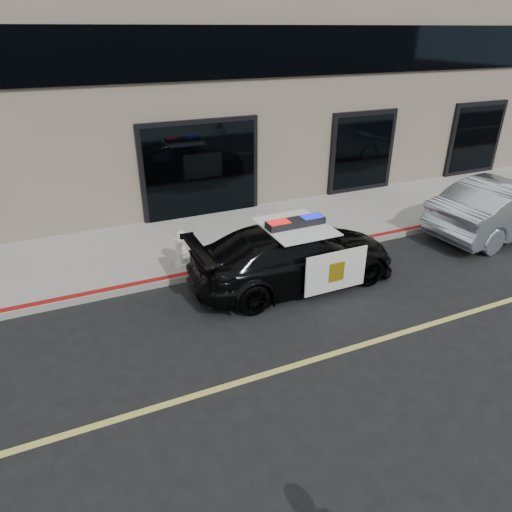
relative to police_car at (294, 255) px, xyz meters
name	(u,v)px	position (x,y,z in m)	size (l,w,h in m)	color
ground	(376,341)	(0.35, -2.51, -0.68)	(120.00, 120.00, 0.00)	black
sidewalk_n	(258,231)	(0.35, 2.74, -0.60)	(60.00, 3.50, 0.15)	gray
police_car	(294,255)	(0.00, 0.00, 0.00)	(2.14, 4.64, 1.51)	black
silver_sedan	(507,207)	(6.47, 0.06, 0.09)	(4.78, 2.03, 1.53)	#9AA5B0
fire_hydrant	(182,249)	(-2.08, 1.49, -0.12)	(0.40, 0.55, 0.88)	silver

